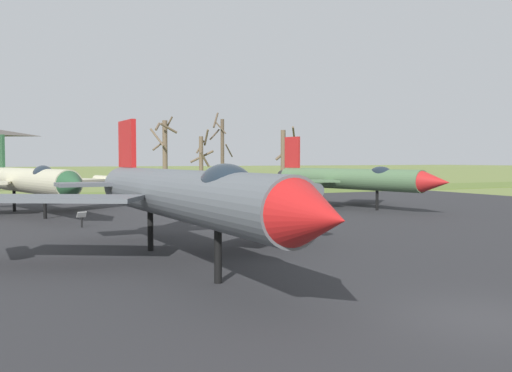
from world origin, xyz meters
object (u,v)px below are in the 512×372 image
(jet_fighter_front_left, at_px, (350,178))
(jet_fighter_front_right, at_px, (29,180))
(jet_fighter_rear_center, at_px, (181,194))
(info_placard_front_right, at_px, (82,218))

(jet_fighter_front_left, distance_m, jet_fighter_front_right, 21.23)
(jet_fighter_front_left, height_order, jet_fighter_rear_center, jet_fighter_front_left)
(jet_fighter_rear_center, bearing_deg, info_placard_front_right, 96.12)
(jet_fighter_front_right, bearing_deg, jet_fighter_rear_center, -80.92)
(jet_fighter_front_right, xyz_separation_m, jet_fighter_rear_center, (3.14, -19.66, 0.14))
(jet_fighter_front_right, relative_size, jet_fighter_rear_center, 0.93)
(jet_fighter_front_right, height_order, info_placard_front_right, jet_fighter_front_right)
(jet_fighter_front_left, relative_size, jet_fighter_rear_center, 0.92)
(jet_fighter_front_left, relative_size, info_placard_front_right, 18.00)
(jet_fighter_front_left, relative_size, jet_fighter_front_right, 0.99)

